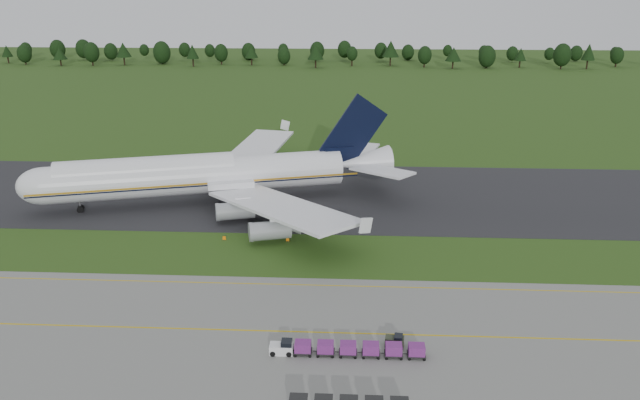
# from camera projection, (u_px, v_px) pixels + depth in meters

# --- Properties ---
(ground) EXTENTS (600.00, 600.00, 0.00)m
(ground) POSITION_uv_depth(u_px,v_px,m) (297.00, 255.00, 94.43)
(ground) COLOR #264514
(ground) RESTS_ON ground
(apron) EXTENTS (300.00, 52.00, 0.06)m
(apron) POSITION_uv_depth(u_px,v_px,m) (269.00, 395.00, 62.40)
(apron) COLOR slate
(apron) RESTS_ON ground
(taxiway) EXTENTS (300.00, 40.00, 0.08)m
(taxiway) POSITION_uv_depth(u_px,v_px,m) (310.00, 194.00, 120.78)
(taxiway) COLOR black
(taxiway) RESTS_ON ground
(apron_markings) EXTENTS (300.00, 30.20, 0.01)m
(apron_markings) POSITION_uv_depth(u_px,v_px,m) (277.00, 355.00, 69.00)
(apron_markings) COLOR #C4A40B
(apron_markings) RESTS_ON apron
(tree_line) EXTENTS (525.99, 21.99, 11.91)m
(tree_line) POSITION_uv_depth(u_px,v_px,m) (340.00, 53.00, 298.49)
(tree_line) COLOR black
(tree_line) RESTS_ON ground
(aircraft) EXTENTS (68.72, 64.61, 19.34)m
(aircraft) POSITION_uv_depth(u_px,v_px,m) (206.00, 174.00, 114.64)
(aircraft) COLOR white
(aircraft) RESTS_ON ground
(baggage_train) EXTENTS (17.23, 1.56, 1.50)m
(baggage_train) POSITION_uv_depth(u_px,v_px,m) (345.00, 349.00, 68.77)
(baggage_train) COLOR silver
(baggage_train) RESTS_ON apron
(utility_cart) EXTENTS (2.25, 1.52, 1.16)m
(utility_cart) POSITION_uv_depth(u_px,v_px,m) (394.00, 342.00, 70.48)
(utility_cart) COLOR #2B3022
(utility_cart) RESTS_ON apron
(edge_markers) EXTENTS (10.67, 0.30, 0.60)m
(edge_markers) POSITION_uv_depth(u_px,v_px,m) (256.00, 239.00, 99.44)
(edge_markers) COLOR orange
(edge_markers) RESTS_ON ground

